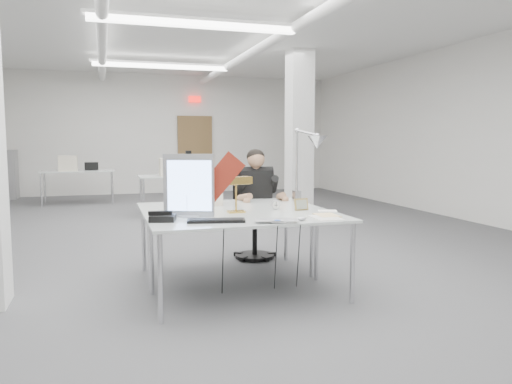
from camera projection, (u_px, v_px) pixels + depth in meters
room_shell at (198, 122)px, 6.90m from camera, size 10.04×14.04×3.24m
desk_main at (249, 219)px, 4.49m from camera, size 1.80×0.90×0.02m
desk_second at (226, 206)px, 5.35m from camera, size 1.80×0.90×0.02m
bg_desk_a at (180, 176)px, 9.78m from camera, size 1.60×0.80×0.02m
bg_desk_b at (78, 171)px, 11.28m from camera, size 1.60×0.80×0.02m
filing_cabinet at (7, 175)px, 12.18m from camera, size 0.45×0.55×1.20m
office_chair at (255, 217)px, 6.07m from camera, size 0.58×0.58×1.03m
seated_person at (256, 186)px, 5.99m from camera, size 0.56×0.66×0.89m
monitor at (189, 185)px, 4.50m from camera, size 0.45×0.20×0.57m
pennant at (220, 179)px, 4.55m from camera, size 0.45×0.15×0.51m
keyboard at (216, 221)px, 4.23m from camera, size 0.51×0.26×0.02m
laptop at (277, 222)px, 4.14m from camera, size 0.41×0.31×0.03m
mouse at (302, 219)px, 4.30m from camera, size 0.10×0.08×0.04m
bankers_lamp at (236, 196)px, 4.77m from camera, size 0.30×0.18×0.32m
desk_phone at (163, 218)px, 4.28m from camera, size 0.26×0.24×0.05m
picture_frame_left at (173, 210)px, 4.56m from camera, size 0.14×0.07×0.10m
picture_frame_right at (301, 204)px, 4.93m from camera, size 0.15×0.06×0.12m
desk_clock at (276, 204)px, 5.00m from camera, size 0.09×0.04×0.09m
paper_stack_a at (325, 218)px, 4.45m from camera, size 0.24×0.33×0.01m
paper_stack_b at (327, 215)px, 4.59m from camera, size 0.20×0.27×0.01m
paper_stack_c at (327, 211)px, 4.88m from camera, size 0.21×0.18×0.01m
beige_monitor at (204, 188)px, 5.38m from camera, size 0.41×0.39×0.35m
architect_lamp at (306, 161)px, 5.38m from camera, size 0.31×0.74×0.93m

